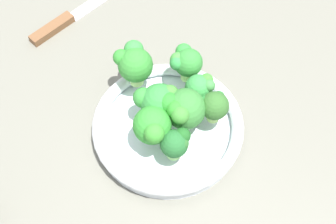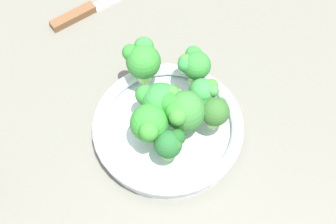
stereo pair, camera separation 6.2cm
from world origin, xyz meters
The scene contains 11 objects.
ground_plane centered at (0.00, 0.00, -1.25)cm, with size 130.00×130.00×2.50cm, color slate.
bowl centered at (-1.64, -2.47, 1.91)cm, with size 25.28×25.28×3.74cm.
broccoli_floret_0 centered at (-7.90, -6.22, 7.42)cm, with size 5.05×4.85×6.13cm.
broccoli_floret_1 centered at (-0.83, 1.51, 7.98)cm, with size 6.05×6.46×7.17cm.
broccoli_floret_2 centered at (-4.49, -8.75, 7.03)cm, with size 4.91×4.67×5.61cm.
broccoli_floret_3 centered at (7.01, -7.87, 8.41)cm, with size 6.76×6.66×7.60cm.
broccoli_floret_4 centered at (-3.80, -3.22, 8.01)cm, with size 7.46×7.19×7.28cm.
broccoli_floret_5 centered at (0.39, -3.03, 7.70)cm, with size 7.31×6.35×7.05cm.
broccoli_floret_6 centered at (-5.15, 2.31, 6.99)cm, with size 4.43×4.89×5.52cm.
broccoli_floret_7 centered at (-0.46, -12.15, 7.81)cm, with size 5.40×5.44×6.56cm.
knife centered at (27.07, -18.47, 0.55)cm, with size 11.29×25.83×1.50cm.
Camera 1 is at (-18.58, 34.31, 70.51)cm, focal length 50.85 mm.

